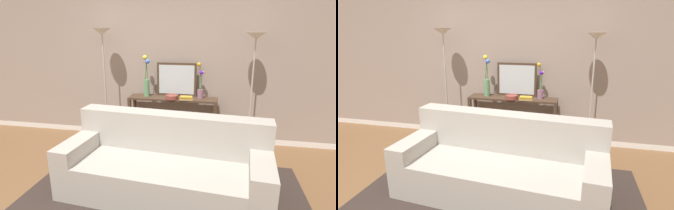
% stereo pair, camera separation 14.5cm
% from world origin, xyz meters
% --- Properties ---
extents(back_wall, '(12.00, 0.15, 2.84)m').
position_xyz_m(back_wall, '(0.00, 2.16, 1.42)').
color(back_wall, white).
rests_on(back_wall, ground).
extents(area_rug, '(3.17, 2.02, 0.01)m').
position_xyz_m(area_rug, '(0.48, 0.28, 0.01)').
color(area_rug, '#332823').
rests_on(area_rug, ground).
extents(couch, '(2.36, 1.11, 0.88)m').
position_xyz_m(couch, '(0.49, 0.45, 0.31)').
color(couch, '#ADA89E').
rests_on(couch, ground).
extents(console_table, '(1.41, 0.32, 0.78)m').
position_xyz_m(console_table, '(0.32, 1.85, 0.54)').
color(console_table, '#473323').
rests_on(console_table, ground).
extents(floor_lamp_left, '(0.28, 0.28, 1.85)m').
position_xyz_m(floor_lamp_left, '(-0.77, 1.76, 1.45)').
color(floor_lamp_left, '#B7B2A8').
rests_on(floor_lamp_left, ground).
extents(floor_lamp_right, '(0.28, 0.28, 1.80)m').
position_xyz_m(floor_lamp_right, '(1.50, 1.76, 1.41)').
color(floor_lamp_right, '#B7B2A8').
rests_on(floor_lamp_right, ground).
extents(wall_mirror, '(0.64, 0.02, 0.54)m').
position_xyz_m(wall_mirror, '(0.36, 1.98, 1.05)').
color(wall_mirror, '#473323').
rests_on(wall_mirror, console_table).
extents(vase_tall_flowers, '(0.13, 0.12, 0.66)m').
position_xyz_m(vase_tall_flowers, '(-0.11, 1.87, 1.08)').
color(vase_tall_flowers, '#669E6B').
rests_on(vase_tall_flowers, console_table).
extents(vase_short_flowers, '(0.12, 0.11, 0.56)m').
position_xyz_m(vase_short_flowers, '(0.75, 1.89, 0.99)').
color(vase_short_flowers, gray).
rests_on(vase_short_flowers, console_table).
extents(fruit_bowl, '(0.20, 0.20, 0.07)m').
position_xyz_m(fruit_bowl, '(0.32, 1.76, 0.82)').
color(fruit_bowl, brown).
rests_on(fruit_bowl, console_table).
extents(book_stack, '(0.21, 0.14, 0.05)m').
position_xyz_m(book_stack, '(0.55, 1.75, 0.81)').
color(book_stack, tan).
rests_on(book_stack, console_table).
extents(book_row_under_console, '(0.32, 0.17, 0.12)m').
position_xyz_m(book_row_under_console, '(-0.10, 1.85, 0.06)').
color(book_row_under_console, navy).
rests_on(book_row_under_console, ground).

